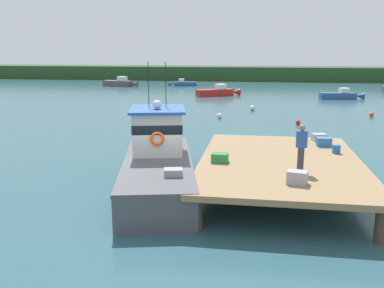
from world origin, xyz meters
The scene contains 18 objects.
ground_plane centered at (0.00, 0.00, 0.00)m, with size 200.00×200.00×0.00m, color #2D5660.
dock centered at (4.80, 0.00, 1.07)m, with size 6.00×9.00×1.20m.
main_fishing_boat centered at (0.08, -0.17, 1.01)m, with size 4.24×9.96×4.80m.
crate_stack_near_edge centered at (6.69, 3.76, 1.36)m, with size 0.60×0.44×0.32m, color #9E9EA3.
crate_stack_mid_dock centered at (5.17, -2.90, 1.40)m, with size 0.60×0.44×0.41m, color #9E9EA3.
crate_single_by_cleat centered at (6.75, 2.66, 1.39)m, with size 0.60×0.44×0.38m, color #3370B2.
crate_single_far centered at (2.56, -0.70, 1.37)m, with size 0.60×0.44×0.33m, color #2D8442.
bait_bucket centered at (7.06, 1.43, 1.37)m, with size 0.32×0.32×0.34m, color #2866B2.
deckhand_by_the_boat centered at (5.38, -1.53, 2.06)m, with size 0.36×0.22×1.63m.
moored_boat_near_channel centered at (-7.47, 46.97, 0.37)m, with size 4.32×1.67×1.08m.
moored_boat_mid_harbor centered at (-0.93, 33.72, 0.47)m, with size 5.24×3.53×1.37m.
moored_boat_outer_mooring centered at (-16.72, 44.90, 0.50)m, with size 5.82×2.64×1.46m.
moored_boat_off_the_point centered at (12.83, 32.52, 0.42)m, with size 4.87×1.69×1.22m.
mooring_buoy_inshore centered at (12.97, 19.76, 0.19)m, with size 0.38×0.38×0.38m, color #EA5B19.
mooring_buoy_spare_mooring centered at (0.90, 16.86, 0.21)m, with size 0.42×0.42×0.42m, color silver.
mooring_buoy_outer centered at (3.37, 21.72, 0.24)m, with size 0.48×0.48×0.48m, color silver.
mooring_buoy_channel_marker centered at (6.76, 14.97, 0.18)m, with size 0.35×0.35×0.35m, color red.
far_shoreline centered at (0.00, 62.00, 1.20)m, with size 120.00×8.00×2.40m, color #284723.
Camera 1 is at (3.91, -15.63, 5.24)m, focal length 39.11 mm.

